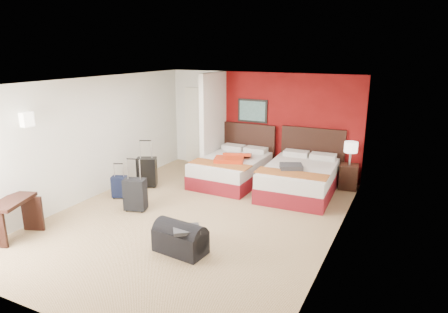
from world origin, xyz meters
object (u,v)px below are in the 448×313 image
Objects in this scene: nightstand at (348,177)px; suitcase_black at (147,173)px; suitcase_navy at (120,188)px; bed_left at (231,170)px; table_lamp at (350,154)px; suitcase_charcoal at (135,196)px; desk at (14,219)px; bed_right at (299,180)px; red_suitcase_open at (233,158)px; duffel_bag at (180,240)px.

suitcase_black is (-4.13, -1.89, 0.05)m from nightstand.
suitcase_black reaches higher than suitcase_navy.
suitcase_black reaches higher than bed_left.
suitcase_black is at bearing 62.68° from suitcase_navy.
table_lamp is 4.57m from suitcase_black.
suitcase_charcoal is (0.64, -1.23, -0.02)m from suitcase_black.
table_lamp reaches higher than suitcase_navy.
table_lamp is 6.72m from desk.
desk is (-0.31, -2.22, 0.12)m from suitcase_navy.
table_lamp is at bearing 38.96° from bed_right.
bed_left is 4.63m from desk.
suitcase_black is at bearing -163.61° from bed_right.
suitcase_black reaches higher than bed_right.
suitcase_charcoal is at bearing -110.50° from bed_left.
red_suitcase_open is 1.08× the size of desk.
suitcase_charcoal is at bearing -138.15° from table_lamp.
suitcase_black is 1.39m from suitcase_charcoal.
suitcase_charcoal is (-3.49, -3.12, 0.03)m from nightstand.
table_lamp is 5.05m from suitcase_navy.
suitcase_black is at bearing -166.92° from red_suitcase_open.
table_lamp is 0.81× the size of suitcase_black.
nightstand reaches higher than duffel_bag.
nightstand is 4.52m from duffel_bag.
bed_left is at bearing 107.99° from duffel_bag.
bed_left reaches higher than suitcase_navy.
table_lamp is 4.56m from duffel_bag.
table_lamp is at bearing 1.05° from red_suitcase_open.
red_suitcase_open is 1.10× the size of duffel_bag.
red_suitcase_open is at bearing 5.36° from suitcase_black.
bed_right reaches higher than nightstand.
desk is (-2.07, -4.08, -0.30)m from red_suitcase_open.
red_suitcase_open is 1.70× the size of table_lamp.
bed_left is at bearing 116.61° from red_suitcase_open.
suitcase_black is (-1.58, -1.13, 0.03)m from bed_left.
nightstand is at bearing 27.52° from desk.
desk is (-0.39, -3.05, 0.02)m from suitcase_black.
desk is (-3.61, -4.15, 0.03)m from bed_right.
suitcase_black is at bearing 141.71° from duffel_bag.
table_lamp is at bearing 72.08° from duffel_bag.
bed_right is (1.64, -0.04, 0.01)m from bed_left.
bed_left is at bearing 9.41° from suitcase_black.
suitcase_navy is at bearing -151.73° from red_suitcase_open.
bed_left is 2.19× the size of red_suitcase_open.
bed_right is 2.30× the size of red_suitcase_open.
bed_right is at bearing 28.90° from desk.
bed_right is at bearing -138.66° from table_lamp.
desk is (-1.97, -4.18, 0.05)m from bed_left.
table_lamp reaches higher than suitcase_charcoal.
bed_right is at bearing -15.99° from red_suitcase_open.
nightstand is 6.70m from desk.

